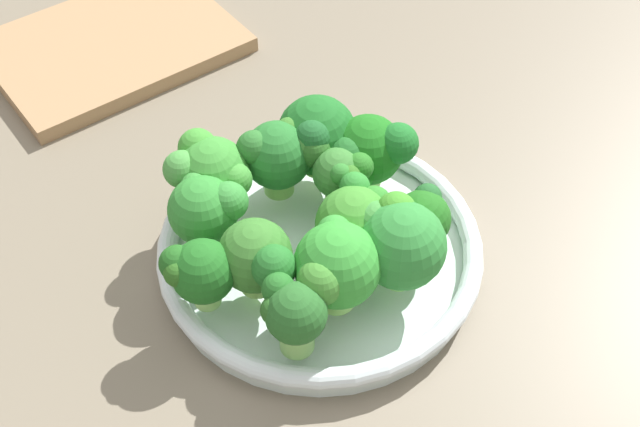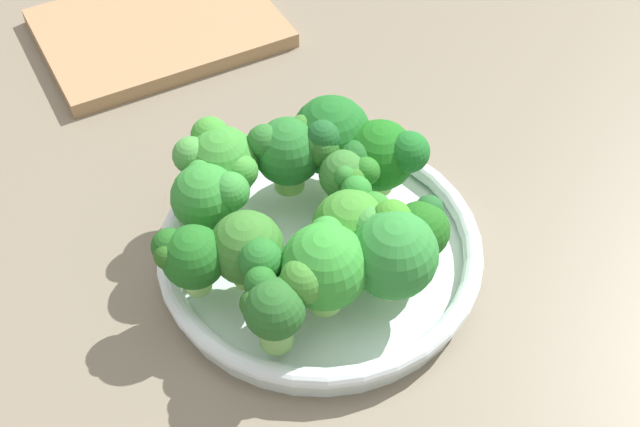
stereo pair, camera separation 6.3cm
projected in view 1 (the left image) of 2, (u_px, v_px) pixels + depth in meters
The scene contains 16 objects.
ground_plane at pixel (298, 304), 66.57cm from camera, with size 130.00×130.00×2.50cm, color #746A58.
bowl at pixel (320, 250), 66.81cm from camera, with size 25.90×25.90×2.87cm.
broccoli_floret_0 at pixel (333, 267), 58.48cm from camera, with size 6.99×6.62×7.36cm.
broccoli_floret_1 at pixel (341, 175), 65.15cm from camera, with size 4.69×4.38×5.90cm.
broccoli_floret_2 at pixel (280, 153), 66.39cm from camera, with size 7.12×5.57×6.75cm.
broccoli_floret_3 at pixel (261, 262), 59.63cm from camera, with size 5.53×6.50×6.31cm.
broccoli_floret_4 at pixel (206, 208), 62.92cm from camera, with size 6.08×5.66×6.34cm.
broccoli_floret_5 at pixel (198, 272), 59.10cm from camera, with size 5.27×4.77×5.94cm.
broccoli_floret_6 at pixel (355, 220), 62.29cm from camera, with size 6.21×6.34×6.46cm.
broccoli_floret_7 at pixel (371, 150), 67.12cm from camera, with size 7.22×6.01×6.56cm.
broccoli_floret_8 at pixel (399, 241), 60.17cm from camera, with size 6.54×7.05×7.32cm.
broccoli_floret_9 at pixel (292, 313), 56.49cm from camera, with size 4.48×5.10×6.12cm.
broccoli_floret_10 at pixel (421, 219), 63.00cm from camera, with size 4.64×4.61×5.45cm.
broccoli_floret_11 at pixel (315, 137), 67.84cm from camera, with size 6.91×7.08×7.16cm.
broccoli_floret_12 at pixel (210, 172), 65.27cm from camera, with size 6.77×6.64×6.68cm.
cutting_board at pixel (113, 45), 86.08cm from camera, with size 24.12×17.85×1.60cm, color #A07A53.
Camera 1 is at (-13.20, -36.94, 53.05)cm, focal length 46.88 mm.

